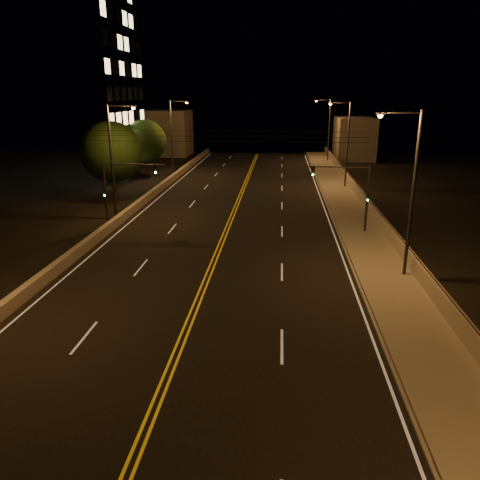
# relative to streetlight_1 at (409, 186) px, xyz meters

# --- Properties ---
(road) EXTENTS (18.00, 120.00, 0.02)m
(road) POSITION_rel_streetlight_1_xyz_m (-11.54, 0.94, -5.62)
(road) COLOR black
(road) RESTS_ON ground
(sidewalk) EXTENTS (3.60, 120.00, 0.30)m
(sidewalk) POSITION_rel_streetlight_1_xyz_m (-0.74, 0.94, -5.48)
(sidewalk) COLOR gray
(sidewalk) RESTS_ON ground
(curb) EXTENTS (0.14, 120.00, 0.15)m
(curb) POSITION_rel_streetlight_1_xyz_m (-2.61, 0.94, -5.55)
(curb) COLOR gray
(curb) RESTS_ON ground
(parapet_wall) EXTENTS (0.30, 120.00, 1.00)m
(parapet_wall) POSITION_rel_streetlight_1_xyz_m (0.91, 0.94, -4.83)
(parapet_wall) COLOR gray
(parapet_wall) RESTS_ON sidewalk
(jersey_barrier) EXTENTS (0.45, 120.00, 0.75)m
(jersey_barrier) POSITION_rel_streetlight_1_xyz_m (-20.89, 0.94, -5.25)
(jersey_barrier) COLOR gray
(jersey_barrier) RESTS_ON ground
(distant_building_right) EXTENTS (6.00, 10.00, 6.81)m
(distant_building_right) POSITION_rel_streetlight_1_xyz_m (4.96, 54.59, -2.22)
(distant_building_right) COLOR slate
(distant_building_right) RESTS_ON ground
(distant_building_left) EXTENTS (8.00, 8.00, 7.82)m
(distant_building_left) POSITION_rel_streetlight_1_xyz_m (-27.54, 56.70, -1.72)
(distant_building_left) COLOR slate
(distant_building_left) RESTS_ON ground
(parapet_rail) EXTENTS (0.06, 120.00, 0.06)m
(parapet_rail) POSITION_rel_streetlight_1_xyz_m (0.91, 0.94, -4.30)
(parapet_rail) COLOR black
(parapet_rail) RESTS_ON parapet_wall
(lane_markings) EXTENTS (17.32, 116.00, 0.00)m
(lane_markings) POSITION_rel_streetlight_1_xyz_m (-11.54, 0.87, -5.61)
(lane_markings) COLOR silver
(lane_markings) RESTS_ON road
(streetlight_1) EXTENTS (2.55, 0.28, 9.82)m
(streetlight_1) POSITION_rel_streetlight_1_xyz_m (0.00, 0.00, 0.00)
(streetlight_1) COLOR #2D2D33
(streetlight_1) RESTS_ON ground
(streetlight_2) EXTENTS (2.55, 0.28, 9.82)m
(streetlight_2) POSITION_rel_streetlight_1_xyz_m (0.00, 27.74, 0.00)
(streetlight_2) COLOR #2D2D33
(streetlight_2) RESTS_ON ground
(streetlight_3) EXTENTS (2.55, 0.28, 9.82)m
(streetlight_3) POSITION_rel_streetlight_1_xyz_m (0.00, 49.69, 0.00)
(streetlight_3) COLOR #2D2D33
(streetlight_3) RESTS_ON ground
(streetlight_5) EXTENTS (2.55, 0.28, 9.82)m
(streetlight_5) POSITION_rel_streetlight_1_xyz_m (-21.48, 12.27, 0.00)
(streetlight_5) COLOR #2D2D33
(streetlight_5) RESTS_ON ground
(streetlight_6) EXTENTS (2.55, 0.28, 9.82)m
(streetlight_6) POSITION_rel_streetlight_1_xyz_m (-21.48, 35.10, 0.00)
(streetlight_6) COLOR #2D2D33
(streetlight_6) RESTS_ON ground
(traffic_signal_right) EXTENTS (5.11, 0.31, 5.50)m
(traffic_signal_right) POSITION_rel_streetlight_1_xyz_m (-1.61, 9.15, -2.10)
(traffic_signal_right) COLOR #2D2D33
(traffic_signal_right) RESTS_ON ground
(traffic_signal_left) EXTENTS (5.11, 0.31, 5.50)m
(traffic_signal_left) POSITION_rel_streetlight_1_xyz_m (-20.27, 9.15, -2.10)
(traffic_signal_left) COLOR #2D2D33
(traffic_signal_left) RESTS_ON ground
(overhead_wires) EXTENTS (22.00, 0.03, 0.83)m
(overhead_wires) POSITION_rel_streetlight_1_xyz_m (-11.54, 10.44, 1.77)
(overhead_wires) COLOR black
(building_tower) EXTENTS (24.00, 15.00, 25.26)m
(building_tower) POSITION_rel_streetlight_1_xyz_m (-38.32, 31.77, 6.43)
(building_tower) COLOR slate
(building_tower) RESTS_ON ground
(tree_0) EXTENTS (5.98, 5.98, 8.11)m
(tree_0) POSITION_rel_streetlight_1_xyz_m (-23.89, 18.31, -0.52)
(tree_0) COLOR black
(tree_0) RESTS_ON ground
(tree_1) EXTENTS (4.61, 4.61, 6.25)m
(tree_1) POSITION_rel_streetlight_1_xyz_m (-27.25, 28.80, -1.70)
(tree_1) COLOR black
(tree_1) RESTS_ON ground
(tree_2) EXTENTS (5.49, 5.49, 7.45)m
(tree_2) POSITION_rel_streetlight_1_xyz_m (-24.98, 33.88, -0.94)
(tree_2) COLOR black
(tree_2) RESTS_ON ground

